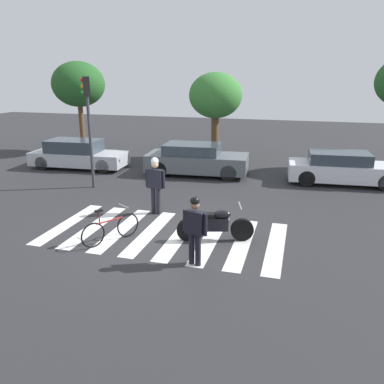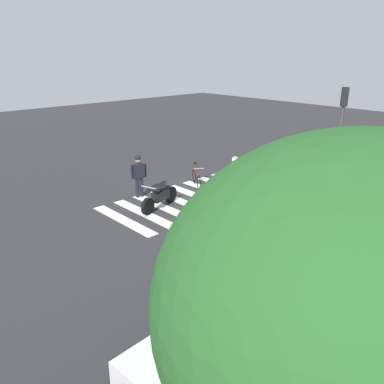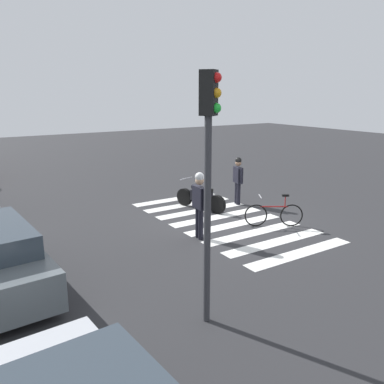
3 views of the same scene
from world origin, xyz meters
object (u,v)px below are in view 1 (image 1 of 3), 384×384
Objects in this scene: officer_by_motorcycle at (155,181)px; car_grey_coupe at (196,160)px; officer_on_foot at (195,226)px; car_white_van at (342,169)px; traffic_light_pole at (88,115)px; police_motorcycle at (215,225)px; leaning_bicycle at (111,229)px; car_silver_sedan at (78,155)px.

car_grey_coupe is (-0.09, 5.36, -0.42)m from officer_by_motorcycle.
officer_on_foot is 9.52m from car_white_van.
car_white_van is 1.05× the size of traffic_light_pole.
car_white_van is at bearing 18.82° from traffic_light_pole.
car_grey_coupe is (-2.44, 6.98, 0.23)m from police_motorcycle.
police_motorcycle is 2.92m from officer_by_motorcycle.
officer_on_foot is 0.37× the size of car_grey_coupe.
officer_on_foot reaches higher than police_motorcycle.
car_white_van is at bearing 50.64° from leaning_bicycle.
officer_by_motorcycle is at bearing 81.57° from leaning_bicycle.
car_silver_sedan is 1.03× the size of car_white_van.
car_grey_coupe is at bearing -178.71° from car_white_van.
traffic_light_pole is at bearing -161.18° from car_white_van.
police_motorcycle is 0.45× the size of car_grey_coupe.
car_silver_sedan is (-8.30, 6.66, 0.20)m from police_motorcycle.
leaning_bicycle is 6.19m from traffic_light_pole.
officer_on_foot is at bearing -114.79° from car_white_van.
leaning_bicycle is at bearing -162.24° from police_motorcycle.
officer_by_motorcycle is 0.44× the size of traffic_light_pole.
officer_by_motorcycle is 7.82m from car_silver_sedan.
leaning_bicycle is 9.38m from car_silver_sedan.
officer_on_foot is 8.80m from car_grey_coupe.
officer_on_foot reaches higher than car_grey_coupe.
car_white_van is (6.18, 5.50, -0.46)m from officer_by_motorcycle.
car_silver_sedan is (-8.15, 8.18, -0.34)m from officer_on_foot.
officer_on_foot is 0.92× the size of officer_by_motorcycle.
traffic_light_pole reaches higher than leaning_bicycle.
car_white_van is 10.52m from traffic_light_pole.
car_grey_coupe is at bearing 42.54° from traffic_light_pole.
leaning_bicycle is at bearing -92.05° from car_grey_coupe.
officer_by_motorcycle is at bearing -89.08° from car_grey_coupe.
car_silver_sedan is 4.36m from traffic_light_pole.
officer_on_foot reaches higher than car_silver_sedan.
car_grey_coupe reaches higher than leaning_bicycle.
officer_on_foot is at bearing -45.12° from car_silver_sedan.
officer_on_foot is at bearing -14.23° from leaning_bicycle.
car_grey_coupe is at bearing 87.95° from leaning_bicycle.
car_grey_coupe is 1.07× the size of traffic_light_pole.
traffic_light_pole is at bearing 147.19° from police_motorcycle.
officer_on_foot is at bearing -74.98° from car_grey_coupe.
leaning_bicycle is at bearing 165.77° from officer_on_foot.
traffic_light_pole is at bearing -49.91° from car_silver_sedan.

